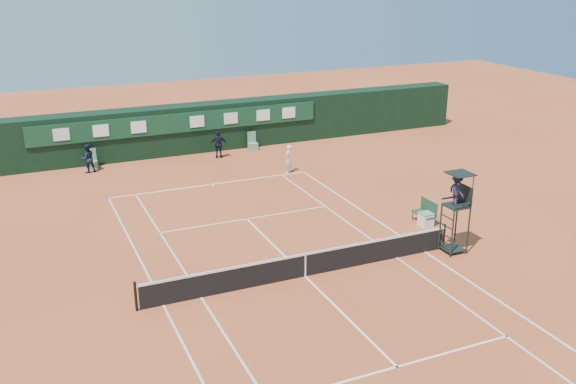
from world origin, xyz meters
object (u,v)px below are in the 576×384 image
at_px(umpire_chair, 457,196).
at_px(player_bench, 426,211).
at_px(player, 288,159).
at_px(cooler, 426,219).
at_px(tennis_net, 305,264).

xyz_separation_m(umpire_chair, player_bench, (0.83, 3.07, -1.86)).
distance_m(umpire_chair, player, 12.79).
bearing_deg(cooler, tennis_net, -161.99).
relative_size(player_bench, player, 0.73).
xyz_separation_m(umpire_chair, player, (-1.90, 12.55, -1.64)).
bearing_deg(umpire_chair, cooler, 77.27).
distance_m(umpire_chair, cooler, 3.54).
bearing_deg(player, tennis_net, 26.29).
distance_m(tennis_net, player_bench, 7.83).
bearing_deg(player_bench, cooler, -123.62).
xyz_separation_m(player_bench, player, (-2.73, 9.48, 0.22)).
distance_m(tennis_net, cooler, 7.53).
bearing_deg(player_bench, player, 106.05).
xyz_separation_m(tennis_net, player_bench, (7.37, 2.64, 0.09)).
bearing_deg(umpire_chair, tennis_net, 176.29).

